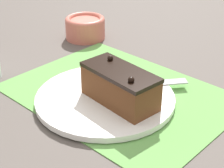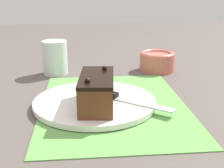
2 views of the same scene
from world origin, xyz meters
The scene contains 7 objects.
ground_plane centered at (0.00, 0.00, 0.00)m, with size 3.00×3.00×0.00m, color #544C47.
placemat_woven centered at (0.00, 0.00, 0.00)m, with size 0.46×0.34×0.00m, color #609E4C.
cake_plate centered at (0.00, 0.04, 0.01)m, with size 0.29×0.29×0.01m.
chocolate_cake centered at (-0.04, 0.04, 0.05)m, with size 0.17×0.09×0.08m.
serving_knife centered at (0.00, -0.01, 0.02)m, with size 0.15×0.18×0.01m.
drinking_glass centered at (0.28, 0.16, 0.05)m, with size 0.08×0.08×0.11m.
small_bowl centered at (0.29, -0.17, 0.03)m, with size 0.11×0.11×0.06m.
Camera 2 is at (-0.68, 0.07, 0.28)m, focal length 50.00 mm.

